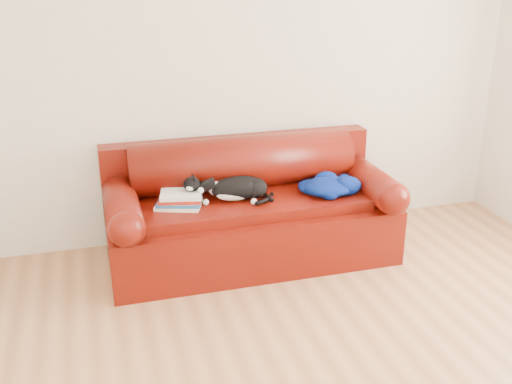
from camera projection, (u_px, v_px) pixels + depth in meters
ground at (338, 376)px, 3.26m from camera, size 4.50×4.50×0.00m
room_shell at (380, 66)px, 2.71m from camera, size 4.52×4.02×2.61m
sofa_base at (251, 228)px, 4.49m from camera, size 2.10×0.90×0.50m
sofa_back at (242, 180)px, 4.60m from camera, size 2.10×1.01×0.88m
book_stack at (180, 200)px, 4.20m from camera, size 0.37×0.33×0.10m
cat at (238, 189)px, 4.31m from camera, size 0.56×0.34×0.21m
blanket at (329, 185)px, 4.43m from camera, size 0.46×0.37×0.14m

